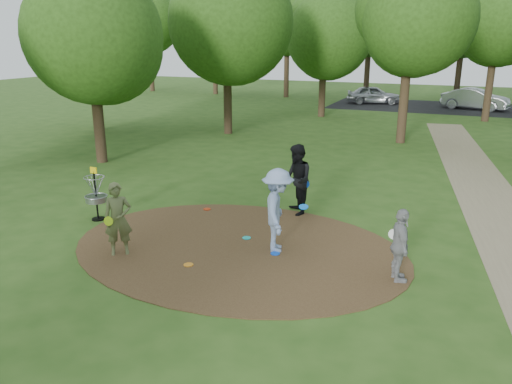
% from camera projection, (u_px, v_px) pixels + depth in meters
% --- Properties ---
extents(ground, '(100.00, 100.00, 0.00)m').
position_uv_depth(ground, '(237.00, 248.00, 12.28)').
color(ground, '#2D5119').
rests_on(ground, ground).
extents(dirt_clearing, '(8.40, 8.40, 0.02)m').
position_uv_depth(dirt_clearing, '(237.00, 247.00, 12.28)').
color(dirt_clearing, '#47301C').
rests_on(dirt_clearing, ground).
extents(parking_lot, '(14.00, 8.00, 0.01)m').
position_uv_depth(parking_lot, '(426.00, 106.00, 38.00)').
color(parking_lot, black).
rests_on(parking_lot, ground).
extents(player_observer_with_disc, '(0.77, 0.72, 1.77)m').
position_uv_depth(player_observer_with_disc, '(118.00, 219.00, 11.67)').
color(player_observer_with_disc, '#5F673B').
rests_on(player_observer_with_disc, ground).
extents(player_throwing_with_disc, '(1.34, 1.49, 2.04)m').
position_uv_depth(player_throwing_with_disc, '(278.00, 210.00, 11.86)').
color(player_throwing_with_disc, '#8EA6D4').
rests_on(player_throwing_with_disc, ground).
extents(player_walking_with_disc, '(1.19, 1.26, 2.06)m').
position_uv_depth(player_walking_with_disc, '(297.00, 180.00, 14.40)').
color(player_walking_with_disc, black).
rests_on(player_walking_with_disc, ground).
extents(player_waiting_with_disc, '(0.71, 1.02, 1.61)m').
position_uv_depth(player_waiting_with_disc, '(400.00, 246.00, 10.37)').
color(player_waiting_with_disc, gray).
rests_on(player_waiting_with_disc, ground).
extents(disc_ground_cyan, '(0.22, 0.22, 0.02)m').
position_uv_depth(disc_ground_cyan, '(247.00, 238.00, 12.82)').
color(disc_ground_cyan, '#19C9CA').
rests_on(disc_ground_cyan, dirt_clearing).
extents(disc_ground_blue, '(0.22, 0.22, 0.02)m').
position_uv_depth(disc_ground_blue, '(275.00, 253.00, 11.89)').
color(disc_ground_blue, blue).
rests_on(disc_ground_blue, dirt_clearing).
extents(disc_ground_red, '(0.22, 0.22, 0.02)m').
position_uv_depth(disc_ground_red, '(207.00, 209.00, 14.99)').
color(disc_ground_red, red).
rests_on(disc_ground_red, dirt_clearing).
extents(car_left, '(4.42, 2.68, 1.41)m').
position_uv_depth(car_left, '(373.00, 95.00, 39.47)').
color(car_left, '#ABADB3').
rests_on(car_left, ground).
extents(car_right, '(4.85, 2.78, 1.51)m').
position_uv_depth(car_right, '(475.00, 99.00, 36.18)').
color(car_right, '#A9ABB1').
rests_on(car_right, ground).
extents(disc_ground_orange, '(0.22, 0.22, 0.02)m').
position_uv_depth(disc_ground_orange, '(188.00, 265.00, 11.29)').
color(disc_ground_orange, orange).
rests_on(disc_ground_orange, dirt_clearing).
extents(disc_golf_basket, '(0.63, 0.63, 1.54)m').
position_uv_depth(disc_golf_basket, '(95.00, 190.00, 13.95)').
color(disc_golf_basket, black).
rests_on(disc_golf_basket, ground).
extents(tree_ring, '(37.35, 44.97, 8.69)m').
position_uv_depth(tree_ring, '(359.00, 33.00, 18.89)').
color(tree_ring, '#332316').
rests_on(tree_ring, ground).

